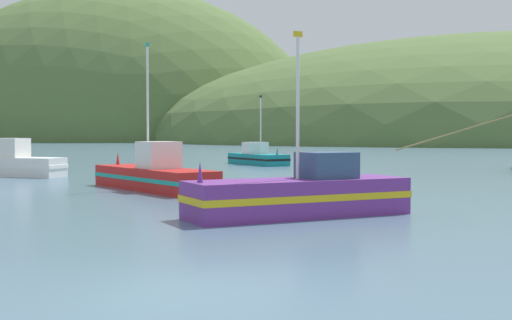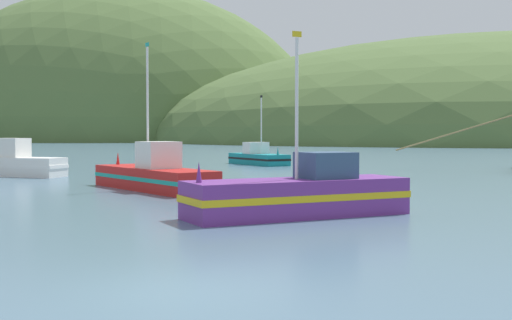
% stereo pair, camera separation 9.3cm
% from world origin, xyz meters
% --- Properties ---
extents(ground_plane, '(600.00, 600.00, 0.00)m').
position_xyz_m(ground_plane, '(0.00, 0.00, 0.00)').
color(ground_plane, slate).
extents(hill_far_center, '(139.43, 111.55, 102.02)m').
position_xyz_m(hill_far_center, '(-68.75, 211.12, 0.00)').
color(hill_far_center, '#516B38').
rests_on(hill_far_center, ground).
extents(hill_far_left, '(116.40, 93.12, 51.84)m').
position_xyz_m(hill_far_left, '(-18.85, 255.69, 0.00)').
color(hill_far_left, '#516B38').
rests_on(hill_far_left, ground).
extents(hill_mid_left, '(212.43, 169.94, 60.89)m').
position_xyz_m(hill_mid_left, '(54.12, 194.05, 0.00)').
color(hill_mid_left, '#516B38').
rests_on(hill_mid_left, ground).
extents(fishing_boat_purple, '(8.14, 6.34, 6.49)m').
position_xyz_m(fishing_boat_purple, '(1.84, 11.39, 0.77)').
color(fishing_boat_purple, '#6B2D84').
rests_on(fishing_boat_purple, ground).
extents(fishing_boat_teal, '(6.19, 7.29, 6.21)m').
position_xyz_m(fishing_boat_teal, '(-3.56, 47.97, 0.64)').
color(fishing_boat_teal, '#147F84').
rests_on(fishing_boat_teal, ground).
extents(fishing_boat_red, '(8.14, 8.61, 7.59)m').
position_xyz_m(fishing_boat_red, '(-6.10, 21.41, 0.74)').
color(fishing_boat_red, red).
rests_on(fishing_boat_red, ground).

